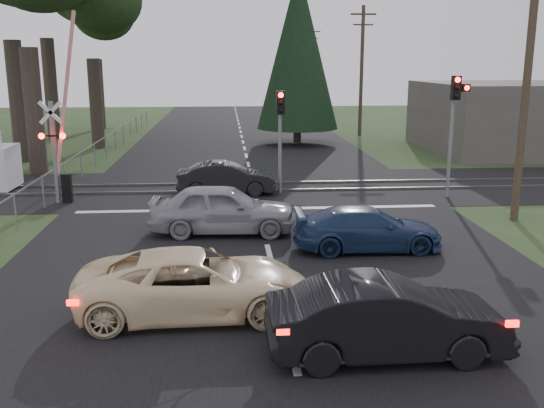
{
  "coord_description": "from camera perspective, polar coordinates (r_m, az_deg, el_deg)",
  "views": [
    {
      "loc": [
        -1.16,
        -13.06,
        5.21
      ],
      "look_at": [
        0.12,
        3.48,
        1.3
      ],
      "focal_mm": 40.0,
      "sensor_mm": 36.0,
      "label": 1
    }
  ],
  "objects": [
    {
      "name": "traffic_signal_right",
      "position": [
        24.23,
        16.83,
        8.22
      ],
      "size": [
        0.68,
        0.48,
        4.7
      ],
      "color": "slate",
      "rests_on": "ground"
    },
    {
      "name": "dark_hatchback",
      "position": [
        11.25,
        10.77,
        -10.57
      ],
      "size": [
        4.35,
        1.6,
        1.42
      ],
      "primitive_type": "imported",
      "rotation": [
        0.0,
        0.0,
        1.59
      ],
      "color": "black",
      "rests_on": "ground"
    },
    {
      "name": "ground",
      "position": [
        14.11,
        0.62,
        -8.41
      ],
      "size": [
        120.0,
        120.0,
        0.0
      ],
      "primitive_type": "plane",
      "color": "#283D1C",
      "rests_on": "ground"
    },
    {
      "name": "utility_pole_near",
      "position": [
        21.37,
        22.89,
        10.94
      ],
      "size": [
        1.8,
        0.26,
        9.0
      ],
      "color": "#4C3D2D",
      "rests_on": "ground"
    },
    {
      "name": "euc_tree_e",
      "position": [
        50.22,
        -16.49,
        17.66
      ],
      "size": [
        6.0,
        6.0,
        13.2
      ],
      "color": "#473D33",
      "rests_on": "ground"
    },
    {
      "name": "blue_sedan",
      "position": [
        17.31,
        8.96,
        -2.33
      ],
      "size": [
        4.19,
        1.71,
        1.21
      ],
      "primitive_type": "imported",
      "rotation": [
        0.0,
        0.0,
        1.57
      ],
      "color": "navy",
      "rests_on": "ground"
    },
    {
      "name": "utility_pole_far",
      "position": [
        68.75,
        3.76,
        12.83
      ],
      "size": [
        1.8,
        0.26,
        9.0
      ],
      "color": "#4C3D2D",
      "rests_on": "ground"
    },
    {
      "name": "cream_coupe",
      "position": [
        12.9,
        -7.26,
        -7.4
      ],
      "size": [
        4.97,
        2.42,
        1.36
      ],
      "primitive_type": "imported",
      "rotation": [
        0.0,
        0.0,
        1.6
      ],
      "color": "#FBE2B4",
      "rests_on": "ground"
    },
    {
      "name": "dark_car_far",
      "position": [
        24.35,
        -4.3,
        2.42
      ],
      "size": [
        3.95,
        1.42,
        1.29
      ],
      "primitive_type": "imported",
      "rotation": [
        0.0,
        0.0,
        1.56
      ],
      "color": "black",
      "rests_on": "ground"
    },
    {
      "name": "silver_car",
      "position": [
        18.78,
        -4.64,
        -0.47
      ],
      "size": [
        4.6,
        2.06,
        1.53
      ],
      "primitive_type": "imported",
      "rotation": [
        0.0,
        0.0,
        1.51
      ],
      "color": "#929499",
      "rests_on": "ground"
    },
    {
      "name": "rail_corridor",
      "position": [
        25.62,
        -1.73,
        1.54
      ],
      "size": [
        120.0,
        8.0,
        0.01
      ],
      "primitive_type": "cube",
      "color": "black",
      "rests_on": "ground"
    },
    {
      "name": "crossing_signal",
      "position": [
        23.86,
        -19.29,
        4.93
      ],
      "size": [
        1.62,
        0.38,
        6.96
      ],
      "color": "slate",
      "rests_on": "ground"
    },
    {
      "name": "fence_left",
      "position": [
        36.55,
        -14.88,
        4.62
      ],
      "size": [
        0.1,
        36.0,
        1.2
      ],
      "primitive_type": null,
      "color": "slate",
      "rests_on": "ground"
    },
    {
      "name": "utility_pole_mid",
      "position": [
        44.13,
        8.43,
        12.49
      ],
      "size": [
        1.8,
        0.26,
        9.0
      ],
      "color": "#4C3D2D",
      "rests_on": "ground"
    },
    {
      "name": "stop_line",
      "position": [
        21.92,
        -1.26,
        -0.46
      ],
      "size": [
        13.0,
        0.35,
        0.0
      ],
      "primitive_type": "cube",
      "color": "silver",
      "rests_on": "ground"
    },
    {
      "name": "road",
      "position": [
        23.67,
        -1.5,
        0.55
      ],
      "size": [
        14.0,
        100.0,
        0.01
      ],
      "primitive_type": "cube",
      "color": "black",
      "rests_on": "ground"
    },
    {
      "name": "rail_near",
      "position": [
        24.83,
        -1.64,
        1.26
      ],
      "size": [
        120.0,
        0.12,
        0.1
      ],
      "primitive_type": "cube",
      "color": "#59544C",
      "rests_on": "ground"
    },
    {
      "name": "traffic_signal_center",
      "position": [
        23.96,
        0.79,
        7.5
      ],
      "size": [
        0.32,
        0.48,
        4.1
      ],
      "color": "slate",
      "rests_on": "ground"
    },
    {
      "name": "rail_far",
      "position": [
        26.4,
        -1.81,
        1.98
      ],
      "size": [
        120.0,
        0.12,
        0.1
      ],
      "primitive_type": "cube",
      "color": "#59544C",
      "rests_on": "ground"
    },
    {
      "name": "conifer_tree",
      "position": [
        39.35,
        2.47,
        14.39
      ],
      "size": [
        5.2,
        5.2,
        11.0
      ],
      "color": "#473D33",
      "rests_on": "ground"
    }
  ]
}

